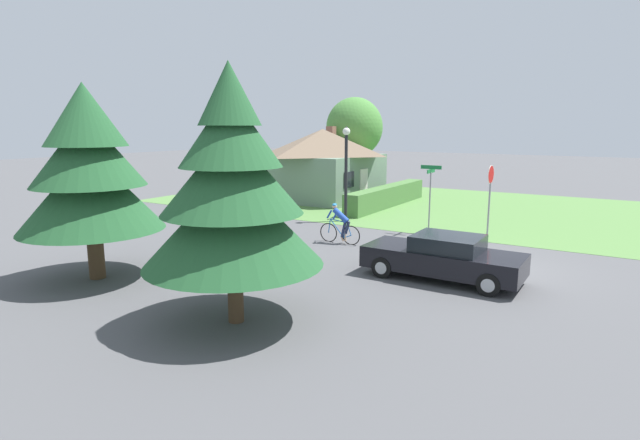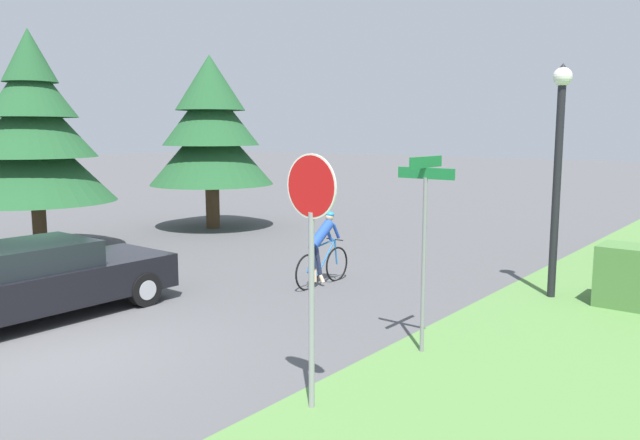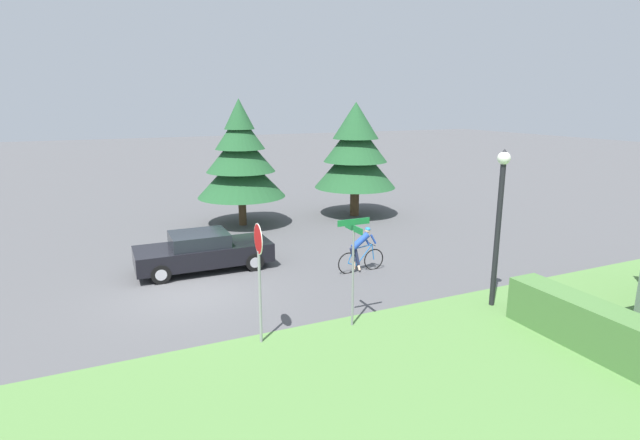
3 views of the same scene
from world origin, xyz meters
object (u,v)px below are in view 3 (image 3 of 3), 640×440
object	(u,v)px
street_lamp	(500,209)
conifer_tall_far	(355,151)
conifer_tall_near	(241,159)
cyclist	(361,251)
sedan_left_lane	(203,251)
stop_sign	(259,259)
street_name_sign	(353,253)

from	to	relation	value
street_lamp	conifer_tall_far	distance (m)	12.14
conifer_tall_near	cyclist	bearing A→B (deg)	12.66
sedan_left_lane	stop_sign	distance (m)	6.22
cyclist	street_lamp	world-z (taller)	street_lamp
cyclist	stop_sign	world-z (taller)	stop_sign
stop_sign	street_name_sign	size ratio (longest dim) A/B	1.04
street_lamp	street_name_sign	bearing A→B (deg)	-96.44
street_name_sign	conifer_tall_near	bearing A→B (deg)	177.83
sedan_left_lane	street_name_sign	size ratio (longest dim) A/B	1.60
sedan_left_lane	cyclist	size ratio (longest dim) A/B	2.60
street_lamp	conifer_tall_near	world-z (taller)	conifer_tall_near
cyclist	conifer_tall_far	xyz separation A→B (m)	(-7.82, 3.99, 2.56)
cyclist	street_name_sign	xyz separation A→B (m)	(3.67, -2.30, 1.25)
stop_sign	street_lamp	size ratio (longest dim) A/B	0.67
street_lamp	conifer_tall_near	xyz separation A→B (m)	(-12.39, -3.89, 0.27)
stop_sign	street_name_sign	bearing A→B (deg)	-89.00
street_name_sign	conifer_tall_far	world-z (taller)	conifer_tall_far
sedan_left_lane	cyclist	world-z (taller)	cyclist
sedan_left_lane	street_lamp	world-z (taller)	street_lamp
cyclist	street_name_sign	size ratio (longest dim) A/B	0.62
sedan_left_lane	street_lamp	distance (m)	9.86
street_lamp	street_name_sign	world-z (taller)	street_lamp
sedan_left_lane	cyclist	distance (m)	5.50
stop_sign	street_name_sign	xyz separation A→B (m)	(0.10, 2.48, -0.15)
street_name_sign	cyclist	bearing A→B (deg)	147.93
cyclist	conifer_tall_near	distance (m)	8.77
sedan_left_lane	street_name_sign	bearing A→B (deg)	-66.35
cyclist	stop_sign	size ratio (longest dim) A/B	0.59
cyclist	stop_sign	bearing A→B (deg)	-143.17
cyclist	stop_sign	xyz separation A→B (m)	(3.57, -4.78, 1.39)
sedan_left_lane	stop_sign	world-z (taller)	stop_sign
street_name_sign	conifer_tall_far	bearing A→B (deg)	151.31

